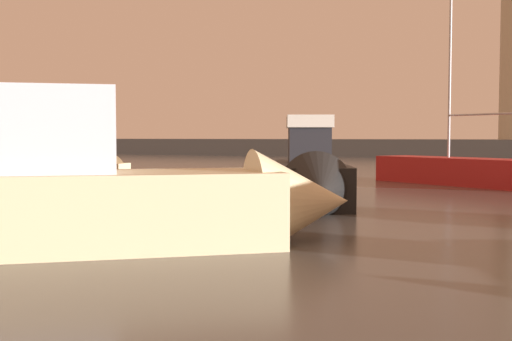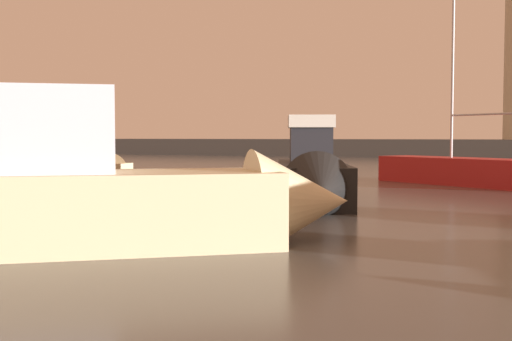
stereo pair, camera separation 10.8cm
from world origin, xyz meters
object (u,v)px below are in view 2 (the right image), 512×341
object	(u,v)px
motorboat_4	(313,177)
motorboat_2	(140,197)
sailboat_moored	(467,171)
motorboat_0	(90,172)

from	to	relation	value
motorboat_4	motorboat_2	bearing A→B (deg)	-96.14
motorboat_4	sailboat_moored	size ratio (longest dim) A/B	0.75
motorboat_2	motorboat_4	distance (m)	8.87
motorboat_4	sailboat_moored	distance (m)	11.11
motorboat_0	motorboat_4	world-z (taller)	motorboat_4
motorboat_0	sailboat_moored	xyz separation A→B (m)	(14.85, 7.36, -0.03)
motorboat_0	motorboat_2	xyz separation A→B (m)	(9.77, -11.77, 0.32)
motorboat_2	sailboat_moored	xyz separation A→B (m)	(5.08, 19.12, -0.35)
motorboat_2	sailboat_moored	size ratio (longest dim) A/B	0.73
motorboat_2	motorboat_0	bearing A→B (deg)	129.70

